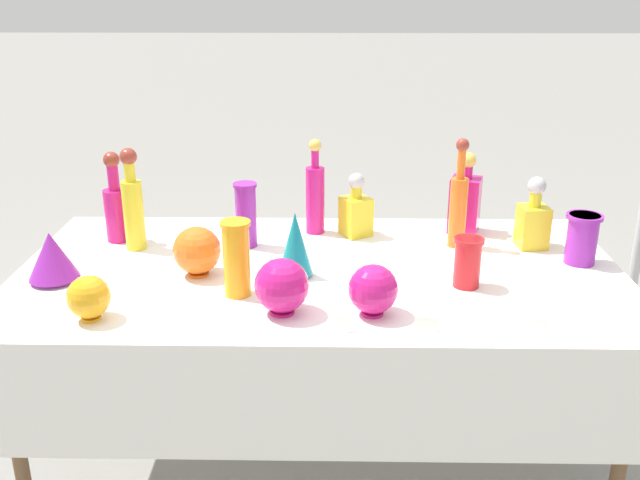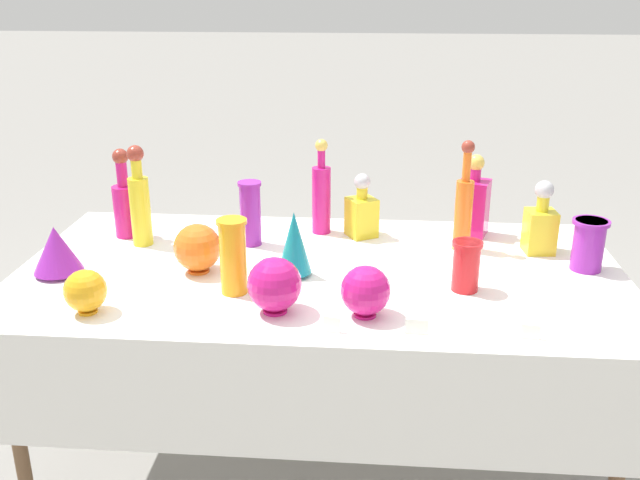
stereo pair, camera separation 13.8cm
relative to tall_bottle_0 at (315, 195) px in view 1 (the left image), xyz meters
name	(u,v)px [view 1 (the left image)]	position (x,y,z in m)	size (l,w,h in m)	color
ground_plane	(320,462)	(0.02, -0.35, -0.90)	(40.00, 40.00, 0.00)	gray
display_table	(320,290)	(0.02, -0.39, -0.20)	(1.96, 1.03, 0.76)	white
tall_bottle_0	(315,195)	(0.00, 0.00, 0.00)	(0.07, 0.07, 0.35)	#C61972
tall_bottle_1	(133,205)	(-0.62, -0.18, 0.01)	(0.07, 0.07, 0.36)	yellow
tall_bottle_2	(116,206)	(-0.70, -0.10, -0.02)	(0.08, 0.08, 0.33)	#C61972
tall_bottle_3	(458,204)	(0.50, -0.13, 0.01)	(0.06, 0.06, 0.38)	orange
square_decanter_0	(533,219)	(0.76, -0.14, -0.04)	(0.11, 0.11, 0.25)	yellow
square_decanter_1	(465,200)	(0.55, 0.02, -0.03)	(0.13, 0.13, 0.30)	#C61972
square_decanter_2	(356,211)	(0.15, -0.03, -0.05)	(0.13, 0.13, 0.23)	yellow
slender_vase_0	(582,237)	(0.88, -0.28, -0.05)	(0.12, 0.12, 0.17)	purple
slender_vase_1	(246,213)	(-0.24, -0.15, -0.02)	(0.08, 0.08, 0.23)	purple
slender_vase_2	(468,260)	(0.47, -0.48, -0.06)	(0.09, 0.09, 0.16)	red
slender_vase_3	(236,256)	(-0.22, -0.55, -0.02)	(0.09, 0.09, 0.23)	orange
fluted_vase_0	(52,256)	(-0.80, -0.46, -0.06)	(0.16, 0.16, 0.16)	purple
fluted_vase_1	(295,244)	(-0.05, -0.41, -0.03)	(0.11, 0.11, 0.21)	teal
round_bowl_0	(373,289)	(0.18, -0.68, -0.07)	(0.14, 0.14, 0.15)	#C61972
round_bowl_1	(197,250)	(-0.36, -0.41, -0.06)	(0.15, 0.15, 0.16)	orange
round_bowl_2	(282,286)	(-0.08, -0.67, -0.06)	(0.15, 0.15, 0.16)	#C61972
round_bowl_3	(89,297)	(-0.61, -0.72, -0.08)	(0.12, 0.12, 0.13)	orange
price_tag_left	(427,324)	(0.32, -0.77, -0.12)	(0.06, 0.01, 0.04)	white
price_tag_center	(342,324)	(0.09, -0.78, -0.12)	(0.05, 0.01, 0.04)	white
price_tag_right	(538,325)	(0.61, -0.78, -0.12)	(0.05, 0.01, 0.04)	white
cardboard_box_behind_left	(421,283)	(0.52, 0.82, -0.71)	(0.48, 0.45, 0.46)	tan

